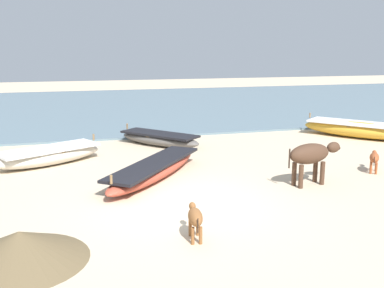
{
  "coord_description": "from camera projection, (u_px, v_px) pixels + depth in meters",
  "views": [
    {
      "loc": [
        -2.26,
        -8.74,
        3.3
      ],
      "look_at": [
        1.19,
        3.27,
        0.6
      ],
      "focal_mm": 40.98,
      "sensor_mm": 36.0,
      "label": 1
    }
  ],
  "objects": [
    {
      "name": "debris_pile_0",
      "position": [
        20.0,
        246.0,
        6.93
      ],
      "size": [
        3.06,
        3.06,
        0.5
      ],
      "primitive_type": "cone",
      "rotation": [
        0.0,
        0.0,
        4.01
      ],
      "color": "brown",
      "rests_on": "ground"
    },
    {
      "name": "cow_adult_dark",
      "position": [
        311.0,
        155.0,
        10.78
      ],
      "size": [
        1.61,
        0.67,
        1.05
      ],
      "rotation": [
        0.0,
        0.0,
        0.18
      ],
      "color": "#4C3323",
      "rests_on": "ground"
    },
    {
      "name": "calf_far_rust",
      "position": [
        374.0,
        158.0,
        11.97
      ],
      "size": [
        0.64,
        0.75,
        0.55
      ],
      "rotation": [
        0.0,
        0.0,
        0.91
      ],
      "color": "#9E4C28",
      "rests_on": "ground"
    },
    {
      "name": "ground",
      "position": [
        181.0,
        205.0,
        9.52
      ],
      "size": [
        80.0,
        80.0,
        0.0
      ],
      "primitive_type": "plane",
      "color": "beige"
    },
    {
      "name": "fishing_boat_5",
      "position": [
        361.0,
        129.0,
        16.71
      ],
      "size": [
        3.68,
        4.18,
        0.79
      ],
      "rotation": [
        0.0,
        0.0,
        2.25
      ],
      "color": "gold",
      "rests_on": "ground"
    },
    {
      "name": "fishing_boat_6",
      "position": [
        160.0,
        139.0,
        15.36
      ],
      "size": [
        2.8,
        3.06,
        0.64
      ],
      "rotation": [
        0.0,
        0.0,
        2.28
      ],
      "color": "#5B5651",
      "rests_on": "ground"
    },
    {
      "name": "calf_near_brown",
      "position": [
        195.0,
        217.0,
        7.71
      ],
      "size": [
        0.35,
        0.87,
        0.57
      ],
      "rotation": [
        0.0,
        0.0,
        1.41
      ],
      "color": "brown",
      "rests_on": "ground"
    },
    {
      "name": "fishing_boat_2",
      "position": [
        49.0,
        155.0,
        12.82
      ],
      "size": [
        3.38,
        2.45,
        0.7
      ],
      "rotation": [
        0.0,
        0.0,
        0.49
      ],
      "color": "beige",
      "rests_on": "ground"
    },
    {
      "name": "fishing_boat_4",
      "position": [
        155.0,
        169.0,
        11.46
      ],
      "size": [
        3.46,
        4.03,
        0.63
      ],
      "rotation": [
        0.0,
        0.0,
        4.04
      ],
      "color": "#B74733",
      "rests_on": "ground"
    },
    {
      "name": "sea_water",
      "position": [
        107.0,
        106.0,
        25.83
      ],
      "size": [
        60.0,
        20.0,
        0.08
      ],
      "primitive_type": "cube",
      "color": "slate",
      "rests_on": "ground"
    }
  ]
}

